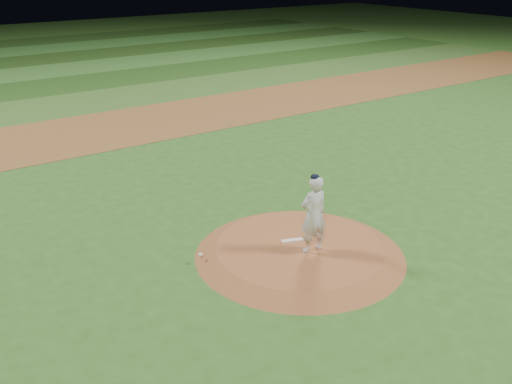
# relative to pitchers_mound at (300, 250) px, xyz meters

# --- Properties ---
(ground) EXTENTS (120.00, 120.00, 0.00)m
(ground) POSITION_rel_pitchers_mound_xyz_m (0.00, 0.00, -0.12)
(ground) COLOR #2E601F
(ground) RESTS_ON ground
(infield_dirt_band) EXTENTS (70.00, 6.00, 0.02)m
(infield_dirt_band) POSITION_rel_pitchers_mound_xyz_m (0.00, 14.00, -0.12)
(infield_dirt_band) COLOR brown
(infield_dirt_band) RESTS_ON ground
(outfield_stripe_0) EXTENTS (70.00, 5.00, 0.02)m
(outfield_stripe_0) POSITION_rel_pitchers_mound_xyz_m (0.00, 19.50, -0.12)
(outfield_stripe_0) COLOR #396625
(outfield_stripe_0) RESTS_ON ground
(outfield_stripe_1) EXTENTS (70.00, 5.00, 0.02)m
(outfield_stripe_1) POSITION_rel_pitchers_mound_xyz_m (0.00, 24.50, -0.12)
(outfield_stripe_1) COLOR #234B18
(outfield_stripe_1) RESTS_ON ground
(outfield_stripe_2) EXTENTS (70.00, 5.00, 0.02)m
(outfield_stripe_2) POSITION_rel_pitchers_mound_xyz_m (0.00, 29.50, -0.12)
(outfield_stripe_2) COLOR #356E28
(outfield_stripe_2) RESTS_ON ground
(pitchers_mound) EXTENTS (5.50, 5.50, 0.25)m
(pitchers_mound) POSITION_rel_pitchers_mound_xyz_m (0.00, 0.00, 0.00)
(pitchers_mound) COLOR #99572F
(pitchers_mound) RESTS_ON ground
(pitching_rubber) EXTENTS (0.60, 0.34, 0.03)m
(pitching_rubber) POSITION_rel_pitchers_mound_xyz_m (0.02, 0.36, 0.14)
(pitching_rubber) COLOR silver
(pitching_rubber) RESTS_ON pitchers_mound
(rosin_bag) EXTENTS (0.12, 0.12, 0.07)m
(rosin_bag) POSITION_rel_pitchers_mound_xyz_m (-2.39, 1.05, 0.16)
(rosin_bag) COLOR silver
(rosin_bag) RESTS_ON pitchers_mound
(pitcher_on_mound) EXTENTS (0.80, 0.57, 2.11)m
(pitcher_on_mound) POSITION_rel_pitchers_mound_xyz_m (0.10, -0.36, 1.16)
(pitcher_on_mound) COLOR silver
(pitcher_on_mound) RESTS_ON pitchers_mound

